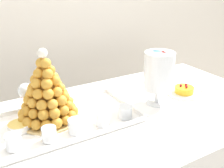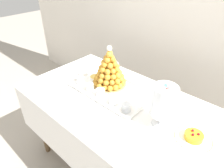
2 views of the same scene
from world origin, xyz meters
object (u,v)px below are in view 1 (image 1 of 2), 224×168
dessert_cup_centre (76,126)px  dessert_cup_mid_right (102,118)px  dessert_cup_left (14,142)px  dessert_cup_right (125,112)px  dessert_cup_mid_left (49,135)px  wine_glass (26,92)px  creme_brulee_ramekin (19,126)px  fruit_tart_plate (184,91)px  macaron_goblet (159,72)px  serving_tray (66,120)px  croquembouche (47,94)px

dessert_cup_centre → dessert_cup_mid_right: (0.11, 0.00, 0.00)m
dessert_cup_left → dessert_cup_right: 0.45m
dessert_cup_mid_left → wine_glass: 0.28m
dessert_cup_left → dessert_cup_right: bearing=-1.6°
dessert_cup_right → creme_brulee_ramekin: 0.43m
dessert_cup_right → wine_glass: size_ratio=0.43×
dessert_cup_mid_left → wine_glass: bearing=91.9°
creme_brulee_ramekin → wine_glass: size_ratio=0.66×
dessert_cup_mid_right → fruit_tart_plate: bearing=7.3°
fruit_tart_plate → dessert_cup_mid_right: bearing=-172.7°
creme_brulee_ramekin → macaron_goblet: size_ratio=0.34×
dessert_cup_right → creme_brulee_ramekin: size_ratio=0.65×
dessert_cup_left → dessert_cup_mid_right: size_ratio=0.95×
dessert_cup_left → dessert_cup_right: dessert_cup_left is taller
serving_tray → dessert_cup_left: size_ratio=10.42×
dessert_cup_mid_right → dessert_cup_right: size_ratio=1.00×
dessert_cup_centre → fruit_tart_plate: (0.63, 0.07, -0.02)m
serving_tray → dessert_cup_right: bearing=-25.4°
dessert_cup_left → macaron_goblet: 0.68m
dessert_cup_mid_left → macaron_goblet: 0.56m
dessert_cup_mid_left → fruit_tart_plate: 0.74m
dessert_cup_centre → creme_brulee_ramekin: size_ratio=0.67×
dessert_cup_right → creme_brulee_ramekin: (-0.41, 0.13, -0.01)m
dessert_cup_left → fruit_tart_plate: bearing=3.5°
creme_brulee_ramekin → serving_tray: bearing=-6.8°
serving_tray → macaron_goblet: 0.47m
dessert_cup_mid_right → dessert_cup_right: (0.11, 0.00, -0.00)m
macaron_goblet → wine_glass: 0.60m
serving_tray → macaron_goblet: bearing=-7.5°
dessert_cup_right → fruit_tart_plate: bearing=9.2°
wine_glass → fruit_tart_plate: bearing=-15.5°
croquembouche → creme_brulee_ramekin: size_ratio=3.34×
croquembouche → dessert_cup_mid_right: 0.25m
dessert_cup_left → wine_glass: (0.11, 0.26, 0.06)m
croquembouche → creme_brulee_ramekin: croquembouche is taller
dessert_cup_mid_right → dessert_cup_right: 0.11m
dessert_cup_right → creme_brulee_ramekin: dessert_cup_right is taller
dessert_cup_mid_left → dessert_cup_right: same height
croquembouche → wine_glass: size_ratio=2.22×
croquembouche → fruit_tart_plate: croquembouche is taller
dessert_cup_centre → dessert_cup_right: dessert_cup_centre is taller
serving_tray → creme_brulee_ramekin: 0.19m
croquembouche → dessert_cup_centre: croquembouche is taller
creme_brulee_ramekin → wine_glass: bearing=63.6°
croquembouche → serving_tray: bearing=-37.0°
dessert_cup_left → wine_glass: wine_glass is taller
dessert_cup_mid_right → fruit_tart_plate: dessert_cup_mid_right is taller
dessert_cup_mid_left → dessert_cup_right: (0.33, 0.00, -0.00)m
dessert_cup_mid_right → fruit_tart_plate: (0.52, 0.07, -0.02)m
dessert_cup_centre → dessert_cup_left: bearing=176.5°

